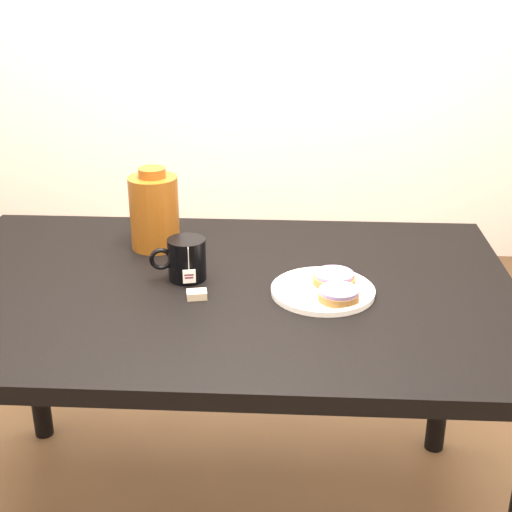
% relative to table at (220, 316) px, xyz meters
% --- Properties ---
extents(table, '(1.40, 0.90, 0.75)m').
position_rel_table_xyz_m(table, '(0.00, 0.00, 0.00)').
color(table, black).
rests_on(table, ground_plane).
extents(plate, '(0.24, 0.24, 0.02)m').
position_rel_table_xyz_m(plate, '(0.24, -0.03, 0.09)').
color(plate, white).
rests_on(plate, table).
extents(bagel_back, '(0.14, 0.14, 0.03)m').
position_rel_table_xyz_m(bagel_back, '(0.27, -0.00, 0.11)').
color(bagel_back, brown).
rests_on(bagel_back, plate).
extents(bagel_front, '(0.09, 0.09, 0.03)m').
position_rel_table_xyz_m(bagel_front, '(0.27, -0.09, 0.11)').
color(bagel_front, brown).
rests_on(bagel_front, plate).
extents(mug, '(0.14, 0.11, 0.10)m').
position_rel_table_xyz_m(mug, '(-0.08, 0.03, 0.13)').
color(mug, black).
rests_on(mug, table).
extents(teabag_pouch, '(0.05, 0.04, 0.02)m').
position_rel_table_xyz_m(teabag_pouch, '(-0.04, -0.07, 0.09)').
color(teabag_pouch, '#C6B793').
rests_on(teabag_pouch, table).
extents(bagel_package, '(0.14, 0.14, 0.22)m').
position_rel_table_xyz_m(bagel_package, '(-0.19, 0.23, 0.18)').
color(bagel_package, '#592B0B').
rests_on(bagel_package, table).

